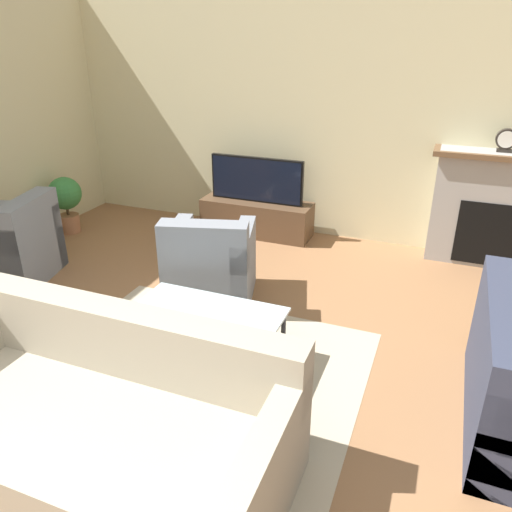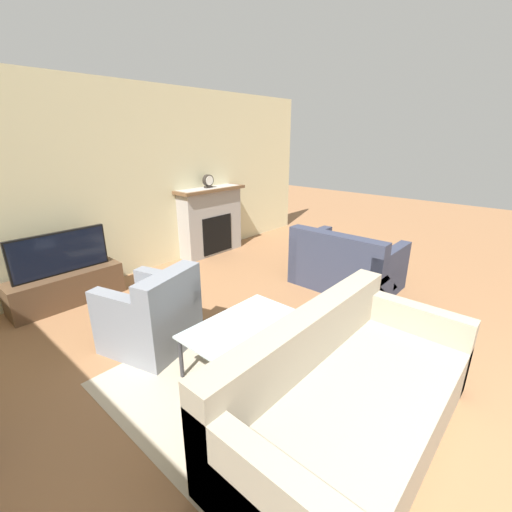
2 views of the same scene
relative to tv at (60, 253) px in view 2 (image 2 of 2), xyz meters
name	(u,v)px [view 2 (image 2 of 2)]	position (x,y,z in m)	size (l,w,h in m)	color
wall_back	(85,188)	(0.54, 0.32, 0.69)	(8.88, 0.06, 2.70)	beige
area_rug	(252,367)	(0.58, -2.58, -0.66)	(2.27, 1.88, 0.00)	#B7A88E
fireplace	(211,220)	(2.50, 0.13, -0.06)	(1.30, 0.37, 1.16)	#9E9993
tv_stand	(67,288)	(0.00, 0.00, -0.46)	(1.29, 0.41, 0.40)	brown
tv	(60,253)	(0.00, 0.00, 0.00)	(1.10, 0.06, 0.52)	black
couch_sectional	(346,398)	(0.50, -3.54, -0.38)	(2.07, 1.00, 0.82)	#9E937F
couch_loveseat	(345,266)	(2.77, -2.34, -0.37)	(0.94, 1.33, 0.82)	#33384C
armchair_accent	(152,318)	(0.20, -1.62, -0.36)	(0.91, 0.92, 0.82)	gray
coffee_table	(246,329)	(0.58, -2.51, -0.29)	(1.07, 0.68, 0.41)	#333338
mantel_clock	(208,181)	(2.48, 0.13, 0.61)	(0.19, 0.07, 0.22)	#28231E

